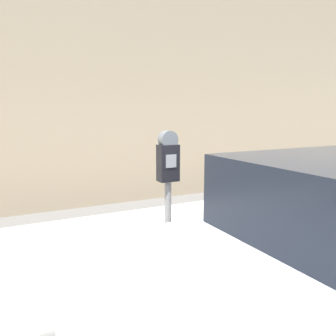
% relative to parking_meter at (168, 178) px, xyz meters
% --- Properties ---
extents(sidewalk, '(24.00, 2.80, 0.14)m').
position_rel_parking_meter_xyz_m(sidewalk, '(0.44, 1.06, -1.13)').
color(sidewalk, '#BCB7AD').
rests_on(sidewalk, ground_plane).
extents(building_facade, '(24.00, 0.30, 5.44)m').
position_rel_parking_meter_xyz_m(building_facade, '(0.44, 3.68, 1.52)').
color(building_facade, tan).
rests_on(building_facade, ground_plane).
extents(parking_meter, '(0.20, 0.13, 1.52)m').
position_rel_parking_meter_xyz_m(parking_meter, '(0.00, 0.00, 0.00)').
color(parking_meter, gray).
rests_on(parking_meter, sidewalk).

